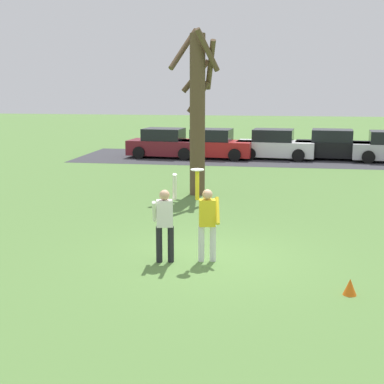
% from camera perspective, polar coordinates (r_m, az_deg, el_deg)
% --- Properties ---
extents(ground_plane, '(120.00, 120.00, 0.00)m').
position_cam_1_polar(ground_plane, '(12.55, 2.04, -6.96)').
color(ground_plane, '#567F3D').
extents(person_catcher, '(0.57, 0.49, 2.08)m').
position_cam_1_polar(person_catcher, '(12.08, 1.61, -2.84)').
color(person_catcher, silver).
rests_on(person_catcher, ground_plane).
extents(person_defender, '(0.60, 0.52, 2.04)m').
position_cam_1_polar(person_defender, '(12.03, -2.88, -2.91)').
color(person_defender, black).
rests_on(person_defender, ground_plane).
extents(frisbee_disc, '(0.29, 0.29, 0.02)m').
position_cam_1_polar(frisbee_disc, '(11.84, 0.56, 2.36)').
color(frisbee_disc, white).
rests_on(frisbee_disc, person_catcher).
extents(parked_car_maroon, '(4.24, 2.32, 1.59)m').
position_cam_1_polar(parked_car_maroon, '(29.91, -2.79, 5.04)').
color(parked_car_maroon, maroon).
rests_on(parked_car_maroon, ground_plane).
extents(parked_car_red, '(4.24, 2.32, 1.59)m').
position_cam_1_polar(parked_car_red, '(29.53, 2.30, 4.97)').
color(parked_car_red, red).
rests_on(parked_car_red, ground_plane).
extents(parked_car_white, '(4.24, 2.32, 1.59)m').
position_cam_1_polar(parked_car_white, '(29.66, 8.71, 4.88)').
color(parked_car_white, white).
rests_on(parked_car_white, ground_plane).
extents(parked_car_black, '(4.24, 2.32, 1.59)m').
position_cam_1_polar(parked_car_black, '(30.10, 14.68, 4.73)').
color(parked_car_black, black).
rests_on(parked_car_black, ground_plane).
extents(parking_strip, '(21.23, 6.40, 0.01)m').
position_cam_1_polar(parking_strip, '(29.72, 8.48, 3.49)').
color(parking_strip, '#38383D').
rests_on(parking_strip, ground_plane).
extents(bare_tree_tall, '(1.83, 1.82, 5.92)m').
position_cam_1_polar(bare_tree_tall, '(19.42, 0.60, 8.77)').
color(bare_tree_tall, brown).
rests_on(bare_tree_tall, ground_plane).
extents(field_cone_orange, '(0.26, 0.26, 0.32)m').
position_cam_1_polar(field_cone_orange, '(10.82, 16.27, -9.55)').
color(field_cone_orange, orange).
rests_on(field_cone_orange, ground_plane).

